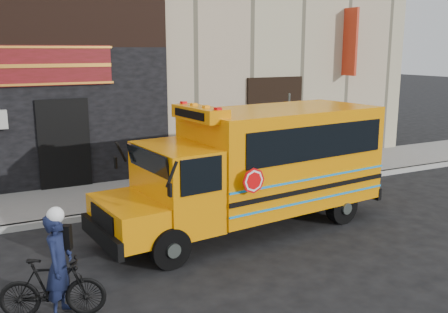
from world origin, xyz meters
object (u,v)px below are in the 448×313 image
school_bus (259,163)px  sign_pole (288,136)px  bicycle (52,288)px  cyclist (59,268)px

school_bus → sign_pole: size_ratio=2.50×
sign_pole → bicycle: (-7.46, -4.57, -1.09)m
school_bus → cyclist: 5.35m
sign_pole → bicycle: 8.81m
school_bus → sign_pole: 3.51m
school_bus → bicycle: 5.49m
bicycle → cyclist: size_ratio=1.00×
sign_pole → bicycle: bearing=-148.5°
school_bus → bicycle: size_ratio=4.37×
sign_pole → cyclist: sign_pole is taller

